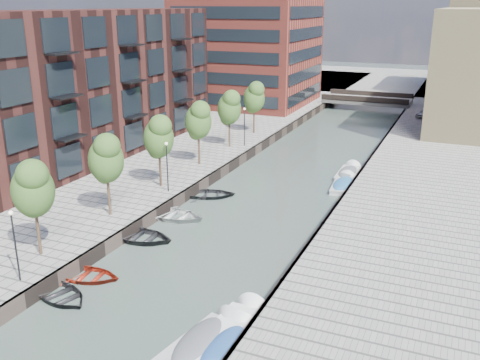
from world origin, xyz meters
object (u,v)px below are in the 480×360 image
Objects in this scene: sloop_2 at (87,278)px; motorboat_2 at (234,331)px; tree_1 at (33,187)px; tree_2 at (106,157)px; tree_3 at (159,136)px; tree_5 at (229,107)px; tree_6 at (254,96)px; bridge at (367,100)px; motorboat_0 at (226,348)px; motorboat_1 at (204,340)px; car at (426,113)px; sloop_3 at (174,218)px; sloop_4 at (209,197)px; sloop_0 at (60,298)px; tree_4 at (198,119)px; sloop_1 at (140,240)px; motorboat_4 at (348,173)px; motorboat_3 at (344,184)px.

sloop_2 is 0.71× the size of motorboat_2.
tree_1 is 7.00m from tree_2.
tree_1 and tree_3 have the same top height.
tree_5 is at bearing 90.00° from tree_1.
tree_6 is at bearing 90.00° from tree_3.
tree_2 is 28.00m from tree_6.
tree_1 is at bearing 173.42° from motorboat_2.
tree_6 is 1.03× the size of motorboat_2.
bridge is 2.60× the size of motorboat_0.
bridge is at bearing -14.24° from sloop_2.
motorboat_1 is at bearing -124.10° from motorboat_2.
car is (17.83, 38.40, -3.72)m from tree_3.
car is at bearing 68.56° from tree_2.
tree_2 reaches higher than sloop_3.
sloop_2 is 15.58m from sloop_4.
tree_4 is at bearing 26.21° from sloop_0.
tree_5 is at bearing 112.20° from motorboat_1.
motorboat_2 is (10.20, -11.78, 0.11)m from sloop_3.
tree_5 is (0.00, 7.00, 0.00)m from tree_4.
sloop_0 is 0.97× the size of sloop_4.
sloop_1 is at bearing -95.53° from bridge.
sloop_0 is at bearing 155.80° from sloop_4.
tree_1 reaches higher than motorboat_4.
sloop_1 is at bearing -78.17° from tree_4.
tree_3 is 7.34m from sloop_3.
bridge is at bearing 162.29° from car.
tree_1 is 1.00× the size of tree_3.
bridge reaches higher than sloop_2.
tree_1 is 6.71m from sloop_0.
sloop_2 is at bearing 163.56° from motorboat_0.
tree_5 is 1.73× the size of car.
motorboat_3 is at bearing -73.25° from car.
tree_6 is at bearing 90.00° from tree_1.
motorboat_4 is (13.20, -1.62, -5.11)m from tree_5.
sloop_3 is at bearing -121.31° from motorboat_4.
tree_3 is 1.35× the size of sloop_4.
tree_4 reaches higher than motorboat_1.
tree_3 reaches higher than motorboat_2.
tree_6 reaches higher than sloop_1.
sloop_0 is at bearing -175.61° from motorboat_2.
car reaches higher than sloop_2.
tree_5 is (0.00, 14.00, 0.00)m from tree_3.
tree_5 is 1.19× the size of motorboat_0.
tree_4 is 27.55m from motorboat_1.
motorboat_0 is at bearing -132.54° from sloop_1.
bridge is 2.18× the size of tree_4.
tree_5 is (0.00, 21.00, 0.00)m from tree_2.
tree_4 reaches higher than bridge.
sloop_0 is at bearing 178.80° from sloop_1.
car reaches higher than motorboat_1.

